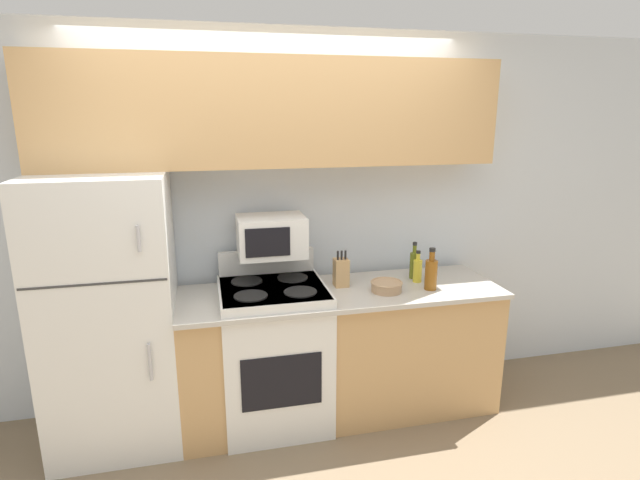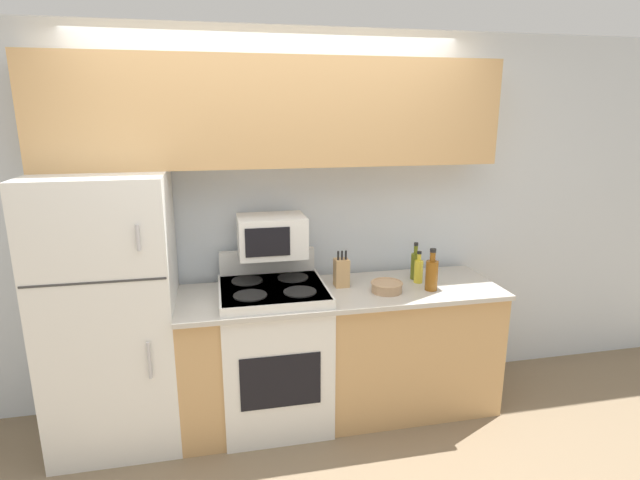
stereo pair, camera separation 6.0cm
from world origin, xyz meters
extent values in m
plane|color=#7F6B51|center=(0.00, 0.00, 0.00)|extent=(12.00, 12.00, 0.00)
cube|color=silver|center=(0.00, 0.70, 1.27)|extent=(8.00, 0.05, 2.55)
cube|color=tan|center=(0.38, 0.31, 0.43)|extent=(2.10, 0.63, 0.86)
cube|color=#BCB7AD|center=(0.38, 0.29, 0.87)|extent=(2.10, 0.67, 0.03)
cube|color=white|center=(-1.05, 0.33, 0.84)|extent=(0.75, 0.66, 1.68)
cube|color=#383838|center=(-1.05, 0.00, 1.14)|extent=(0.73, 0.01, 0.01)
cylinder|color=#B7B7BC|center=(-0.81, -0.01, 1.38)|extent=(0.02, 0.02, 0.14)
cylinder|color=#B7B7BC|center=(-0.81, -0.01, 0.67)|extent=(0.02, 0.02, 0.22)
cube|color=tan|center=(0.00, 0.51, 2.01)|extent=(2.85, 0.33, 0.66)
cube|color=white|center=(-0.08, 0.30, 0.47)|extent=(0.67, 0.63, 0.94)
cube|color=black|center=(-0.08, -0.02, 0.45)|extent=(0.49, 0.01, 0.34)
cube|color=#2D2D2D|center=(-0.08, 0.30, 0.94)|extent=(0.65, 0.60, 0.01)
cube|color=white|center=(-0.08, 0.60, 1.02)|extent=(0.65, 0.06, 0.16)
cylinder|color=black|center=(-0.23, 0.16, 0.95)|extent=(0.20, 0.20, 0.01)
cylinder|color=black|center=(0.07, 0.16, 0.95)|extent=(0.20, 0.20, 0.01)
cylinder|color=black|center=(-0.23, 0.44, 0.95)|extent=(0.20, 0.20, 0.01)
cylinder|color=black|center=(0.07, 0.44, 0.95)|extent=(0.20, 0.20, 0.01)
cube|color=white|center=(-0.06, 0.45, 1.24)|extent=(0.43, 0.31, 0.26)
cube|color=black|center=(-0.10, 0.29, 1.24)|extent=(0.28, 0.01, 0.18)
cube|color=tan|center=(0.39, 0.37, 0.98)|extent=(0.09, 0.09, 0.19)
cylinder|color=black|center=(0.37, 0.36, 1.10)|extent=(0.01, 0.01, 0.06)
cylinder|color=black|center=(0.39, 0.36, 1.10)|extent=(0.01, 0.01, 0.06)
cylinder|color=black|center=(0.42, 0.36, 1.10)|extent=(0.01, 0.01, 0.06)
cylinder|color=tan|center=(0.65, 0.20, 0.92)|extent=(0.20, 0.20, 0.06)
torus|color=tan|center=(0.65, 0.20, 0.95)|extent=(0.21, 0.21, 0.01)
cylinder|color=brown|center=(0.95, 0.18, 0.98)|extent=(0.08, 0.08, 0.20)
cylinder|color=brown|center=(0.95, 0.18, 1.11)|extent=(0.04, 0.04, 0.06)
cylinder|color=black|center=(0.95, 0.18, 1.16)|extent=(0.04, 0.04, 0.02)
cylinder|color=gold|center=(0.92, 0.34, 0.96)|extent=(0.06, 0.06, 0.15)
cylinder|color=gold|center=(0.92, 0.34, 1.06)|extent=(0.03, 0.03, 0.05)
cylinder|color=black|center=(0.92, 0.34, 1.10)|extent=(0.03, 0.03, 0.02)
cylinder|color=#5B6619|center=(0.93, 0.41, 0.98)|extent=(0.06, 0.06, 0.18)
cylinder|color=#5B6619|center=(0.93, 0.41, 1.10)|extent=(0.03, 0.03, 0.06)
cylinder|color=black|center=(0.93, 0.41, 1.14)|extent=(0.03, 0.03, 0.02)
camera|label=1|loc=(-0.46, -2.67, 2.02)|focal=28.00mm
camera|label=2|loc=(-0.40, -2.68, 2.02)|focal=28.00mm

